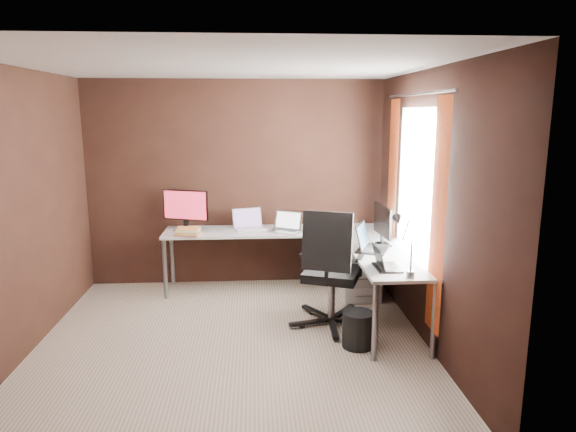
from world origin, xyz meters
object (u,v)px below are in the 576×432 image
Objects in this scene: monitor_right at (383,223)px; office_chair at (331,292)px; monitor_left at (186,208)px; wastebasket at (358,329)px; laptop_white at (249,225)px; laptop_silver at (286,227)px; laptop_black_big at (369,244)px; laptop_black_small at (384,264)px; drawer_pedestal at (360,272)px; book_stack at (188,232)px; desk_lamp at (402,237)px.

office_chair is (-0.60, -0.37, -0.62)m from monitor_right.
monitor_left reaches higher than wastebasket.
laptop_silver is (0.44, -0.16, -0.00)m from laptop_white.
laptop_silver is 0.86× the size of laptop_black_big.
laptop_black_small is (-0.19, -0.82, -0.20)m from monitor_right.
office_chair is 0.55m from wastebasket.
drawer_pedestal is 1.81× the size of wastebasket.
wastebasket is at bearing 99.05° from laptop_black_small.
office_chair is (1.51, -0.95, -0.42)m from book_stack.
drawer_pedestal is 1.11× the size of monitor_left.
desk_lamp is (1.33, -1.87, 0.28)m from laptop_white.
desk_lamp is at bearing -87.90° from drawer_pedestal.
monitor_left is at bearing 168.92° from drawer_pedestal.
drawer_pedestal is 1.63m from desk_lamp.
laptop_white is at bearing -169.90° from laptop_silver.
drawer_pedestal is at bearing 81.06° from office_chair.
monitor_right is 0.43× the size of office_chair.
monitor_right is (0.14, -0.43, 0.67)m from drawer_pedestal.
monitor_right is at bearing 52.81° from office_chair.
laptop_white reaches higher than wastebasket.
monitor_left reaches higher than monitor_right.
monitor_left reaches higher than drawer_pedestal.
laptop_white is 2.08m from laptop_black_small.
wastebasket is (-0.23, -0.04, -0.61)m from laptop_black_small.
monitor_left is 2.56m from wastebasket.
monitor_right is 1.65× the size of book_stack.
laptop_black_big is at bearing -1.76° from laptop_black_small.
laptop_black_big is at bearing 46.31° from office_chair.
office_chair reaches higher than book_stack.
laptop_black_big is (1.98, -1.00, -0.21)m from monitor_left.
monitor_right is 0.86m from laptop_black_small.
drawer_pedestal is 0.77m from laptop_black_big.
monitor_right reaches higher than book_stack.
laptop_silver is at bearing -37.34° from laptop_white.
monitor_left is at bearing 145.99° from desk_lamp.
laptop_silver is at bearing 125.03° from desk_lamp.
office_chair is at bearing 41.55° from laptop_black_small.
laptop_black_small is 0.74m from office_chair.
monitor_left is 2.77m from desk_lamp.
desk_lamp reaches higher than laptop_silver.
monitor_right is (2.16, -0.82, -0.03)m from monitor_left.
laptop_black_small is 0.99× the size of book_stack.
laptop_silver is (-0.84, 0.27, 0.48)m from drawer_pedestal.
drawer_pedestal is 0.50× the size of office_chair.
laptop_silver is at bearing 6.24° from book_stack.
laptop_white is 1.54m from office_chair.
monitor_right is at bearing -72.01° from drawer_pedestal.
office_chair reaches higher than laptop_black_small.
laptop_black_big is (-0.18, -0.17, -0.19)m from monitor_right.
desk_lamp reaches higher than laptop_white.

